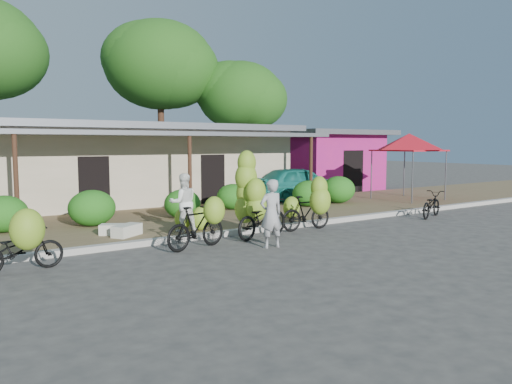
% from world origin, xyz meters
% --- Properties ---
extents(ground, '(100.00, 100.00, 0.00)m').
position_xyz_m(ground, '(0.00, 0.00, 0.00)').
color(ground, '#3D3B38').
rests_on(ground, ground).
extents(sidewalk, '(60.00, 6.00, 0.12)m').
position_xyz_m(sidewalk, '(0.00, 5.00, 0.06)').
color(sidewalk, brown).
rests_on(sidewalk, ground).
extents(curb, '(60.00, 0.25, 0.15)m').
position_xyz_m(curb, '(0.00, 2.00, 0.07)').
color(curb, '#A8A399').
rests_on(curb, ground).
extents(shop_main, '(13.00, 8.50, 3.35)m').
position_xyz_m(shop_main, '(0.00, 10.93, 1.72)').
color(shop_main, beige).
rests_on(shop_main, ground).
extents(shop_pink, '(6.00, 6.00, 3.25)m').
position_xyz_m(shop_pink, '(10.50, 10.99, 1.67)').
color(shop_pink, '#B91C6E').
rests_on(shop_pink, ground).
extents(tree_center_right, '(6.15, 6.11, 9.32)m').
position_xyz_m(tree_center_right, '(3.31, 16.61, 6.97)').
color(tree_center_right, '#45261B').
rests_on(tree_center_right, ground).
extents(tree_near_right, '(4.99, 4.85, 7.19)m').
position_xyz_m(tree_near_right, '(7.31, 14.61, 5.34)').
color(tree_near_right, '#45261B').
rests_on(tree_near_right, ground).
extents(hedge_0, '(1.30, 1.17, 1.02)m').
position_xyz_m(hedge_0, '(-6.07, 5.35, 0.63)').
color(hedge_0, '#1F5B14').
rests_on(hedge_0, sidewalk).
extents(hedge_1, '(1.37, 1.23, 1.07)m').
position_xyz_m(hedge_1, '(-3.76, 5.04, 0.66)').
color(hedge_1, '#1F5B14').
rests_on(hedge_1, sidewalk).
extents(hedge_2, '(1.21, 1.09, 0.95)m').
position_xyz_m(hedge_2, '(-0.87, 4.94, 0.59)').
color(hedge_2, '#1F5B14').
rests_on(hedge_2, sidewalk).
extents(hedge_3, '(1.21, 1.09, 0.95)m').
position_xyz_m(hedge_3, '(1.65, 5.89, 0.59)').
color(hedge_3, '#1F5B14').
rests_on(hedge_3, sidewalk).
extents(hedge_4, '(1.29, 1.16, 1.00)m').
position_xyz_m(hedge_4, '(4.52, 4.99, 0.62)').
color(hedge_4, '#1F5B14').
rests_on(hedge_4, sidewalk).
extents(hedge_5, '(1.41, 1.27, 1.10)m').
position_xyz_m(hedge_5, '(6.25, 5.12, 0.67)').
color(hedge_5, '#1F5B14').
rests_on(hedge_5, sidewalk).
extents(red_canopy, '(3.50, 3.50, 2.86)m').
position_xyz_m(red_canopy, '(9.67, 4.40, 2.61)').
color(red_canopy, '#59595E').
rests_on(red_canopy, sidewalk).
extents(bike_far_left, '(1.76, 1.30, 1.35)m').
position_xyz_m(bike_far_left, '(-6.37, 0.82, 0.56)').
color(bike_far_left, black).
rests_on(bike_far_left, ground).
extents(bike_left, '(1.83, 1.29, 1.33)m').
position_xyz_m(bike_left, '(-2.44, 0.85, 0.60)').
color(bike_left, black).
rests_on(bike_left, ground).
extents(bike_center, '(2.10, 1.44, 2.36)m').
position_xyz_m(bike_center, '(-0.37, 1.44, 0.88)').
color(bike_center, black).
rests_on(bike_center, ground).
extents(bike_right, '(1.73, 1.21, 1.63)m').
position_xyz_m(bike_right, '(1.43, 1.24, 0.70)').
color(bike_right, black).
rests_on(bike_right, ground).
extents(bike_far_right, '(1.82, 1.15, 0.90)m').
position_xyz_m(bike_far_right, '(6.64, 0.95, 0.45)').
color(bike_far_right, black).
rests_on(bike_far_right, ground).
extents(loose_banana_a, '(0.49, 0.42, 0.62)m').
position_xyz_m(loose_banana_a, '(-1.80, 3.01, 0.43)').
color(loose_banana_a, olive).
rests_on(loose_banana_a, sidewalk).
extents(loose_banana_b, '(0.54, 0.46, 0.67)m').
position_xyz_m(loose_banana_b, '(-1.45, 2.59, 0.45)').
color(loose_banana_b, olive).
rests_on(loose_banana_b, sidewalk).
extents(loose_banana_c, '(0.58, 0.49, 0.72)m').
position_xyz_m(loose_banana_c, '(2.02, 2.87, 0.48)').
color(loose_banana_c, olive).
rests_on(loose_banana_c, sidewalk).
extents(sack_near, '(0.93, 0.81, 0.30)m').
position_xyz_m(sack_near, '(-3.48, 2.91, 0.27)').
color(sack_near, silver).
rests_on(sack_near, sidewalk).
extents(sack_far, '(0.84, 0.71, 0.28)m').
position_xyz_m(sack_far, '(-3.68, 3.30, 0.26)').
color(sack_far, silver).
rests_on(sack_far, sidewalk).
extents(vendor, '(0.64, 0.45, 1.69)m').
position_xyz_m(vendor, '(-0.87, 0.03, 0.84)').
color(vendor, '#9A9A9A').
rests_on(vendor, ground).
extents(bystander, '(0.90, 0.77, 1.61)m').
position_xyz_m(bystander, '(-1.93, 2.69, 0.93)').
color(bystander, white).
rests_on(bystander, sidewalk).
extents(teal_van, '(4.40, 2.15, 1.44)m').
position_xyz_m(teal_van, '(5.68, 7.00, 0.84)').
color(teal_van, '#1C7E73').
rests_on(teal_van, sidewalk).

